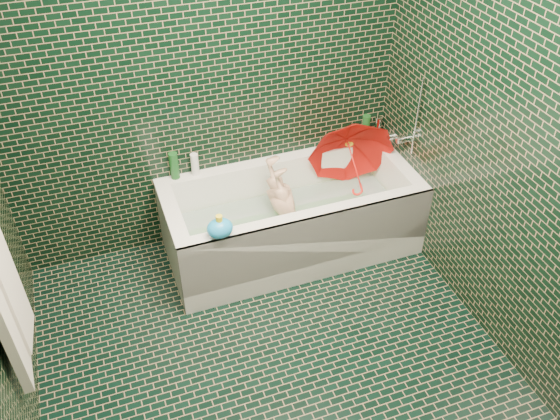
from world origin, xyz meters
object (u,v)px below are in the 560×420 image
object	(u,v)px
child	(288,212)
umbrella	(354,164)
rubber_duck	(350,141)
bathtub	(292,226)
bath_toy	(220,228)

from	to	relation	value
child	umbrella	distance (m)	0.57
child	rubber_duck	distance (m)	0.70
umbrella	bathtub	bearing A→B (deg)	-153.46
umbrella	rubber_duck	world-z (taller)	umbrella
umbrella	bath_toy	world-z (taller)	umbrella
umbrella	rubber_duck	xyz separation A→B (m)	(0.08, 0.24, 0.03)
bathtub	child	size ratio (longest dim) A/B	2.07
umbrella	child	bearing A→B (deg)	-157.52
bathtub	child	world-z (taller)	bathtub
bathtub	rubber_duck	bearing A→B (deg)	29.44
bathtub	umbrella	bearing A→B (deg)	9.26
bathtub	umbrella	world-z (taller)	umbrella
bathtub	rubber_duck	world-z (taller)	rubber_duck
rubber_duck	child	bearing A→B (deg)	-154.13
bath_toy	rubber_duck	bearing A→B (deg)	23.36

